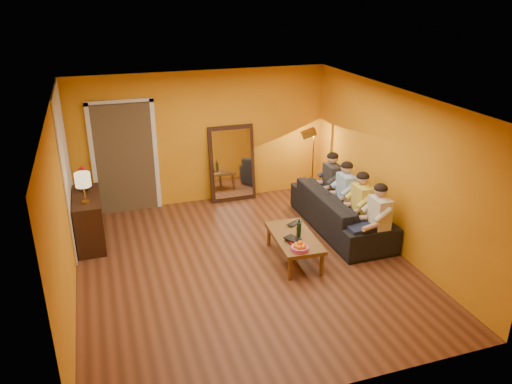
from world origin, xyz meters
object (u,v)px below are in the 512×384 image
object	(u,v)px
floor_lamp	(313,165)
dog	(351,217)
person_mid_left	(361,206)
person_mid_right	(346,194)
laptop	(296,224)
coffee_table	(294,248)
table_lamp	(84,188)
person_far_left	(379,220)
person_far_right	(332,184)
tumbler	(298,229)
sofa	(341,211)
wine_bottle	(299,228)
mirror_frame	(232,163)
vase	(85,186)
sideboard	(89,220)

from	to	relation	value
floor_lamp	dog	bearing A→B (deg)	-78.17
person_mid_left	person_mid_right	size ratio (longest dim) A/B	1.00
dog	laptop	bearing A→B (deg)	-165.26
coffee_table	laptop	xyz separation A→B (m)	(0.18, 0.35, 0.22)
table_lamp	person_far_left	size ratio (longest dim) A/B	0.42
dog	person_far_right	distance (m)	0.90
coffee_table	dog	size ratio (longest dim) A/B	2.00
floor_lamp	person_far_left	size ratio (longest dim) A/B	1.18
tumbler	person_far_right	bearing A→B (deg)	46.63
table_lamp	person_mid_left	world-z (taller)	table_lamp
dog	person_far_left	size ratio (longest dim) A/B	0.50
sofa	laptop	world-z (taller)	sofa
person_far_left	wine_bottle	distance (m)	1.30
sofa	person_mid_left	size ratio (longest dim) A/B	1.98
coffee_table	person_far_left	world-z (taller)	person_far_left
sofa	floor_lamp	world-z (taller)	floor_lamp
person_mid_right	person_mid_left	bearing A→B (deg)	-90.00
dog	person_mid_right	distance (m)	0.43
mirror_frame	person_far_left	xyz separation A→B (m)	(1.58, -2.94, -0.15)
vase	wine_bottle	bearing A→B (deg)	-31.84
floor_lamp	dog	size ratio (longest dim) A/B	2.36
coffee_table	dog	world-z (taller)	dog
sideboard	person_mid_right	bearing A→B (deg)	-9.83
sideboard	person_far_left	world-z (taller)	person_far_left
vase	person_far_right	bearing A→B (deg)	-5.97
wine_bottle	coffee_table	bearing A→B (deg)	135.00
vase	tumbler	bearing A→B (deg)	-28.95
coffee_table	laptop	world-z (taller)	laptop
sideboard	person_mid_left	size ratio (longest dim) A/B	0.97
table_lamp	sideboard	bearing A→B (deg)	90.00
floor_lamp	tumbler	distance (m)	2.43
floor_lamp	laptop	xyz separation A→B (m)	(-1.13, -1.87, -0.29)
coffee_table	dog	xyz separation A→B (m)	(1.31, 0.56, 0.10)
table_lamp	person_mid_left	size ratio (longest dim) A/B	0.42
floor_lamp	person_mid_left	xyz separation A→B (m)	(0.03, -1.91, -0.11)
dog	sideboard	bearing A→B (deg)	170.51
tumbler	laptop	distance (m)	0.24
person_far_left	person_mid_left	distance (m)	0.55
sideboard	laptop	distance (m)	3.45
table_lamp	tumbler	bearing A→B (deg)	-20.75
mirror_frame	table_lamp	xyz separation A→B (m)	(-2.79, -1.38, 0.34)
floor_lamp	person_mid_right	size ratio (longest dim) A/B	1.18
mirror_frame	person_mid_right	size ratio (longest dim) A/B	1.25
floor_lamp	tumbler	size ratio (longest dim) A/B	14.47
floor_lamp	person_far_left	world-z (taller)	floor_lamp
sofa	laptop	size ratio (longest dim) A/B	8.33
floor_lamp	laptop	size ratio (longest dim) A/B	4.96
table_lamp	person_mid_right	world-z (taller)	table_lamp
person_mid_left	laptop	xyz separation A→B (m)	(-1.16, 0.04, -0.18)
mirror_frame	coffee_table	world-z (taller)	mirror_frame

